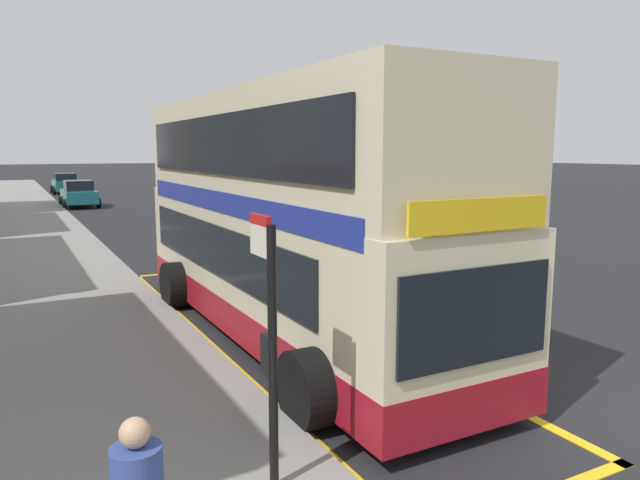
% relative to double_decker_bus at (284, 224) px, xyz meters
% --- Properties ---
extents(ground_plane, '(260.00, 260.00, 0.00)m').
position_rel_double_decker_bus_xyz_m(ground_plane, '(2.46, 26.26, -2.06)').
color(ground_plane, black).
extents(pavement_near, '(6.00, 76.00, 0.14)m').
position_rel_double_decker_bus_xyz_m(pavement_near, '(-4.54, 26.26, -1.99)').
color(pavement_near, gray).
rests_on(pavement_near, ground).
extents(double_decker_bus, '(3.15, 10.13, 4.40)m').
position_rel_double_decker_bus_xyz_m(double_decker_bus, '(0.00, 0.00, 0.00)').
color(double_decker_bus, beige).
rests_on(double_decker_bus, ground).
extents(bus_bay_markings, '(2.92, 12.60, 0.01)m').
position_rel_double_decker_bus_xyz_m(bus_bay_markings, '(-0.09, 0.19, -2.06)').
color(bus_bay_markings, gold).
rests_on(bus_bay_markings, ground).
extents(bus_stop_sign, '(0.09, 0.51, 2.66)m').
position_rel_double_decker_bus_xyz_m(bus_stop_sign, '(-2.34, -4.75, -0.35)').
color(bus_stop_sign, black).
rests_on(bus_stop_sign, pavement_near).
extents(parked_car_black_kerbside, '(2.09, 4.20, 1.62)m').
position_rel_double_decker_bus_xyz_m(parked_car_black_kerbside, '(5.22, 11.60, -1.26)').
color(parked_car_black_kerbside, black).
rests_on(parked_car_black_kerbside, ground).
extents(parked_car_teal_far, '(2.09, 4.20, 1.62)m').
position_rel_double_decker_bus_xyz_m(parked_car_teal_far, '(-0.55, 28.59, -1.26)').
color(parked_car_teal_far, '#196066').
rests_on(parked_car_teal_far, ground).
extents(parked_car_teal_distant, '(2.09, 4.20, 1.62)m').
position_rel_double_decker_bus_xyz_m(parked_car_teal_distant, '(-0.19, 41.41, -1.26)').
color(parked_car_teal_distant, '#196066').
rests_on(parked_car_teal_distant, ground).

